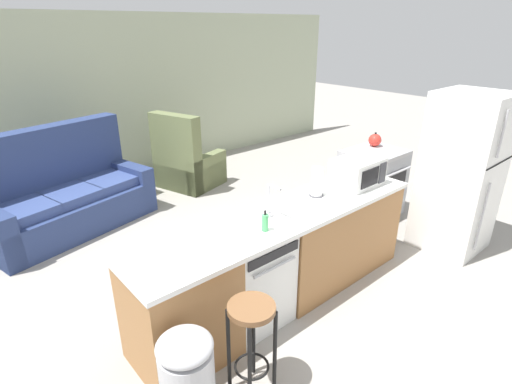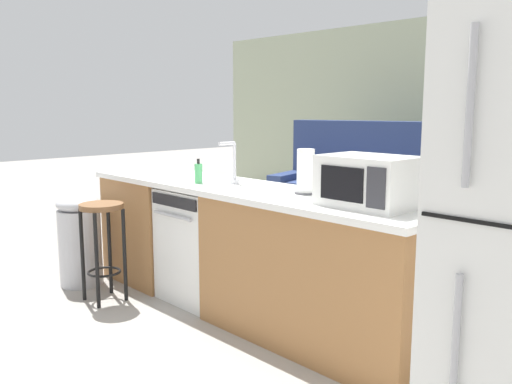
# 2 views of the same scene
# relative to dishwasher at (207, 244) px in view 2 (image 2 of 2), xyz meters

# --- Properties ---
(ground_plane) EXTENTS (24.00, 24.00, 0.00)m
(ground_plane) POSITION_rel_dishwasher_xyz_m (0.25, 0.00, -0.42)
(ground_plane) COLOR gray
(kitchen_counter) EXTENTS (2.94, 0.66, 0.90)m
(kitchen_counter) POSITION_rel_dishwasher_xyz_m (0.49, 0.00, -0.00)
(kitchen_counter) COLOR #9E6B3D
(kitchen_counter) RESTS_ON ground_plane
(dishwasher) EXTENTS (0.58, 0.61, 0.84)m
(dishwasher) POSITION_rel_dishwasher_xyz_m (0.00, 0.00, 0.00)
(dishwasher) COLOR white
(dishwasher) RESTS_ON ground_plane
(microwave) EXTENTS (0.50, 0.37, 0.28)m
(microwave) POSITION_rel_dishwasher_xyz_m (1.43, -0.00, 0.62)
(microwave) COLOR white
(microwave) RESTS_ON kitchen_counter
(sink_faucet) EXTENTS (0.07, 0.18, 0.30)m
(sink_faucet) POSITION_rel_dishwasher_xyz_m (0.26, 0.04, 0.61)
(sink_faucet) COLOR silver
(sink_faucet) RESTS_ON kitchen_counter
(paper_towel_roll) EXTENTS (0.14, 0.14, 0.28)m
(paper_towel_roll) POSITION_rel_dishwasher_xyz_m (0.90, 0.08, 0.62)
(paper_towel_roll) COLOR #4C4C51
(paper_towel_roll) RESTS_ON kitchen_counter
(soap_bottle) EXTENTS (0.06, 0.06, 0.18)m
(soap_bottle) POSITION_rel_dishwasher_xyz_m (0.06, -0.12, 0.55)
(soap_bottle) COLOR #4CB266
(soap_bottle) RESTS_ON kitchen_counter
(bar_stool) EXTENTS (0.32, 0.32, 0.74)m
(bar_stool) POSITION_rel_dishwasher_xyz_m (-0.49, -0.60, 0.11)
(bar_stool) COLOR brown
(bar_stool) RESTS_ON ground_plane
(trash_bin) EXTENTS (0.35, 0.35, 0.74)m
(trash_bin) POSITION_rel_dishwasher_xyz_m (-0.96, -0.55, -0.04)
(trash_bin) COLOR #B7B7BC
(trash_bin) RESTS_ON ground_plane
(couch) EXTENTS (2.15, 1.34, 1.27)m
(couch) POSITION_rel_dishwasher_xyz_m (-0.65, 2.88, -0.03)
(couch) COLOR navy
(couch) RESTS_ON ground_plane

